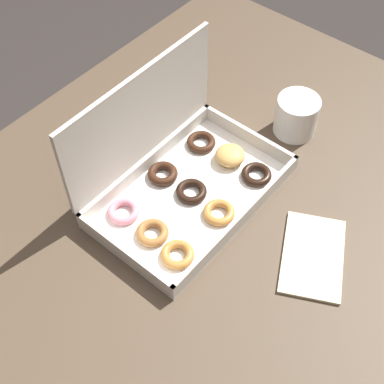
% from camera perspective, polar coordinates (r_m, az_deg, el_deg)
% --- Properties ---
extents(ground_plane, '(8.00, 8.00, 0.00)m').
position_cam_1_polar(ground_plane, '(1.60, 0.96, -18.52)').
color(ground_plane, '#2D2826').
extents(dining_table, '(1.25, 0.95, 0.72)m').
position_cam_1_polar(dining_table, '(1.02, 1.43, -6.68)').
color(dining_table, '#4C3D2D').
rests_on(dining_table, ground_plane).
extents(donut_box, '(0.36, 0.23, 0.23)m').
position_cam_1_polar(donut_box, '(0.96, -1.50, 2.34)').
color(donut_box, white).
rests_on(donut_box, dining_table).
extents(coffee_mug, '(0.09, 0.09, 0.08)m').
position_cam_1_polar(coffee_mug, '(1.09, 11.09, 8.06)').
color(coffee_mug, white).
rests_on(coffee_mug, dining_table).
extents(paper_napkin, '(0.19, 0.16, 0.01)m').
position_cam_1_polar(paper_napkin, '(0.94, 12.76, -6.64)').
color(paper_napkin, beige).
rests_on(paper_napkin, dining_table).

